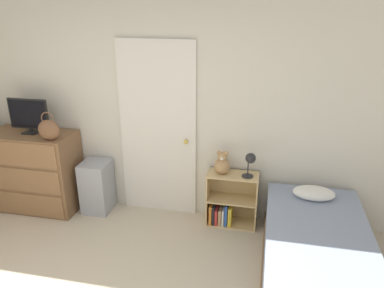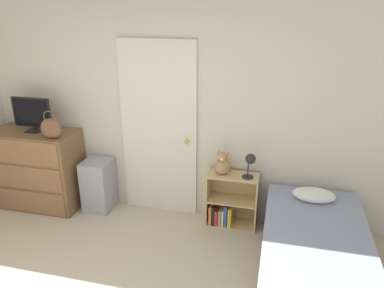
{
  "view_description": "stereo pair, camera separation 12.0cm",
  "coord_description": "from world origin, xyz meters",
  "px_view_note": "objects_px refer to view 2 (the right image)",
  "views": [
    {
      "loc": [
        1.31,
        -1.71,
        2.48
      ],
      "look_at": [
        0.52,
        2.01,
        1.0
      ],
      "focal_mm": 35.0,
      "sensor_mm": 36.0,
      "label": 1
    },
    {
      "loc": [
        1.43,
        -1.68,
        2.48
      ],
      "look_at": [
        0.52,
        2.01,
        1.0
      ],
      "focal_mm": 35.0,
      "sensor_mm": 36.0,
      "label": 2
    }
  ],
  "objects_px": {
    "dresser": "(39,169)",
    "bookshelf": "(228,204)",
    "storage_bin": "(99,185)",
    "desk_lamp": "(250,161)",
    "teddy_bear": "(222,164)",
    "tv": "(32,114)",
    "handbag": "(51,128)",
    "bed": "(314,262)"
  },
  "relations": [
    {
      "from": "desk_lamp",
      "to": "handbag",
      "type": "bearing_deg",
      "value": -174.22
    },
    {
      "from": "tv",
      "to": "desk_lamp",
      "type": "bearing_deg",
      "value": 1.21
    },
    {
      "from": "dresser",
      "to": "handbag",
      "type": "xyz_separation_m",
      "value": [
        0.37,
        -0.15,
        0.62
      ]
    },
    {
      "from": "storage_bin",
      "to": "bed",
      "type": "height_order",
      "value": "storage_bin"
    },
    {
      "from": "desk_lamp",
      "to": "storage_bin",
      "type": "bearing_deg",
      "value": 179.77
    },
    {
      "from": "dresser",
      "to": "bookshelf",
      "type": "distance_m",
      "value": 2.4
    },
    {
      "from": "storage_bin",
      "to": "desk_lamp",
      "type": "distance_m",
      "value": 1.92
    },
    {
      "from": "bed",
      "to": "desk_lamp",
      "type": "bearing_deg",
      "value": 130.71
    },
    {
      "from": "storage_bin",
      "to": "bookshelf",
      "type": "xyz_separation_m",
      "value": [
        1.62,
        0.04,
        -0.07
      ]
    },
    {
      "from": "tv",
      "to": "desk_lamp",
      "type": "height_order",
      "value": "tv"
    },
    {
      "from": "handbag",
      "to": "storage_bin",
      "type": "bearing_deg",
      "value": 30.79
    },
    {
      "from": "storage_bin",
      "to": "teddy_bear",
      "type": "xyz_separation_m",
      "value": [
        1.54,
        0.04,
        0.43
      ]
    },
    {
      "from": "dresser",
      "to": "teddy_bear",
      "type": "bearing_deg",
      "value": 2.93
    },
    {
      "from": "dresser",
      "to": "tv",
      "type": "xyz_separation_m",
      "value": [
        0.01,
        0.02,
        0.71
      ]
    },
    {
      "from": "handbag",
      "to": "desk_lamp",
      "type": "xyz_separation_m",
      "value": [
        2.24,
        0.23,
        -0.27
      ]
    },
    {
      "from": "dresser",
      "to": "bookshelf",
      "type": "xyz_separation_m",
      "value": [
        2.39,
        0.12,
        -0.24
      ]
    },
    {
      "from": "teddy_bear",
      "to": "desk_lamp",
      "type": "height_order",
      "value": "desk_lamp"
    },
    {
      "from": "dresser",
      "to": "teddy_bear",
      "type": "height_order",
      "value": "dresser"
    },
    {
      "from": "teddy_bear",
      "to": "bed",
      "type": "xyz_separation_m",
      "value": [
        1.0,
        -0.84,
        -0.49
      ]
    },
    {
      "from": "handbag",
      "to": "bookshelf",
      "type": "relative_size",
      "value": 0.52
    },
    {
      "from": "bookshelf",
      "to": "teddy_bear",
      "type": "bearing_deg",
      "value": -177.0
    },
    {
      "from": "dresser",
      "to": "desk_lamp",
      "type": "distance_m",
      "value": 2.64
    },
    {
      "from": "tv",
      "to": "teddy_bear",
      "type": "height_order",
      "value": "tv"
    },
    {
      "from": "tv",
      "to": "desk_lamp",
      "type": "relative_size",
      "value": 1.71
    },
    {
      "from": "bookshelf",
      "to": "tv",
      "type": "bearing_deg",
      "value": -177.52
    },
    {
      "from": "bookshelf",
      "to": "bed",
      "type": "xyz_separation_m",
      "value": [
        0.91,
        -0.85,
        0.01
      ]
    },
    {
      "from": "tv",
      "to": "storage_bin",
      "type": "xyz_separation_m",
      "value": [
        0.75,
        0.06,
        -0.89
      ]
    },
    {
      "from": "storage_bin",
      "to": "desk_lamp",
      "type": "relative_size",
      "value": 2.22
    },
    {
      "from": "dresser",
      "to": "teddy_bear",
      "type": "xyz_separation_m",
      "value": [
        2.3,
        0.12,
        0.26
      ]
    },
    {
      "from": "storage_bin",
      "to": "teddy_bear",
      "type": "relative_size",
      "value": 2.39
    },
    {
      "from": "bed",
      "to": "bookshelf",
      "type": "bearing_deg",
      "value": 137.14
    },
    {
      "from": "handbag",
      "to": "bed",
      "type": "xyz_separation_m",
      "value": [
        2.93,
        -0.57,
        -0.85
      ]
    },
    {
      "from": "handbag",
      "to": "teddy_bear",
      "type": "xyz_separation_m",
      "value": [
        1.93,
        0.27,
        -0.36
      ]
    },
    {
      "from": "dresser",
      "to": "tv",
      "type": "bearing_deg",
      "value": 53.79
    },
    {
      "from": "dresser",
      "to": "tv",
      "type": "height_order",
      "value": "tv"
    },
    {
      "from": "handbag",
      "to": "desk_lamp",
      "type": "relative_size",
      "value": 1.14
    },
    {
      "from": "storage_bin",
      "to": "dresser",
      "type": "bearing_deg",
      "value": -173.85
    },
    {
      "from": "bookshelf",
      "to": "desk_lamp",
      "type": "height_order",
      "value": "desk_lamp"
    },
    {
      "from": "handbag",
      "to": "bed",
      "type": "height_order",
      "value": "handbag"
    },
    {
      "from": "bed",
      "to": "handbag",
      "type": "bearing_deg",
      "value": 168.96
    },
    {
      "from": "teddy_bear",
      "to": "desk_lamp",
      "type": "distance_m",
      "value": 0.33
    },
    {
      "from": "handbag",
      "to": "desk_lamp",
      "type": "height_order",
      "value": "handbag"
    }
  ]
}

